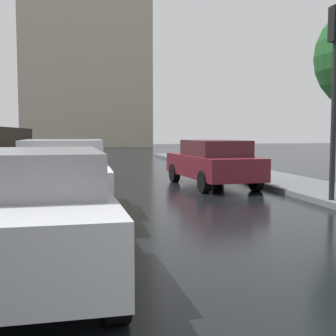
{
  "coord_description": "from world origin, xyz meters",
  "views": [
    {
      "loc": [
        -1.32,
        -1.25,
        1.64
      ],
      "look_at": [
        0.59,
        8.19,
        0.87
      ],
      "focal_mm": 48.39,
      "sensor_mm": 36.0,
      "label": 1
    }
  ],
  "objects_px": {
    "car_maroon_near_kerb": "(213,162)",
    "car_white_far_lane": "(63,177)",
    "car_green_behind_camera": "(67,153)",
    "car_silver_mid_road": "(32,211)",
    "traffic_light": "(336,66)"
  },
  "relations": [
    {
      "from": "car_white_far_lane",
      "to": "traffic_light",
      "type": "height_order",
      "value": "traffic_light"
    },
    {
      "from": "car_green_behind_camera",
      "to": "traffic_light",
      "type": "height_order",
      "value": "traffic_light"
    },
    {
      "from": "car_silver_mid_road",
      "to": "traffic_light",
      "type": "distance_m",
      "value": 7.51
    },
    {
      "from": "traffic_light",
      "to": "car_green_behind_camera",
      "type": "bearing_deg",
      "value": 118.06
    },
    {
      "from": "car_green_behind_camera",
      "to": "car_silver_mid_road",
      "type": "bearing_deg",
      "value": 87.34
    },
    {
      "from": "car_silver_mid_road",
      "to": "car_white_far_lane",
      "type": "bearing_deg",
      "value": -94.55
    },
    {
      "from": "car_green_behind_camera",
      "to": "car_maroon_near_kerb",
      "type": "bearing_deg",
      "value": 119.64
    },
    {
      "from": "car_white_far_lane",
      "to": "traffic_light",
      "type": "relative_size",
      "value": 0.98
    },
    {
      "from": "traffic_light",
      "to": "car_white_far_lane",
      "type": "bearing_deg",
      "value": 178.21
    },
    {
      "from": "car_silver_mid_road",
      "to": "traffic_light",
      "type": "relative_size",
      "value": 0.97
    },
    {
      "from": "car_maroon_near_kerb",
      "to": "car_white_far_lane",
      "type": "distance_m",
      "value": 5.8
    },
    {
      "from": "car_silver_mid_road",
      "to": "traffic_light",
      "type": "xyz_separation_m",
      "value": [
        6.02,
        3.87,
        2.28
      ]
    },
    {
      "from": "car_silver_mid_road",
      "to": "car_green_behind_camera",
      "type": "bearing_deg",
      "value": -91.75
    },
    {
      "from": "car_silver_mid_road",
      "to": "car_white_far_lane",
      "type": "height_order",
      "value": "car_white_far_lane"
    },
    {
      "from": "car_green_behind_camera",
      "to": "traffic_light",
      "type": "xyz_separation_m",
      "value": [
        5.96,
        -11.17,
        2.32
      ]
    }
  ]
}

